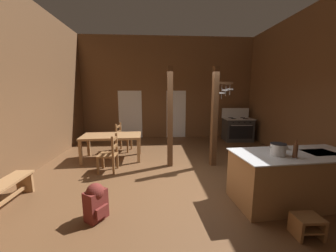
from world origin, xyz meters
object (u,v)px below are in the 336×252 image
object	(u,v)px
ladderback_chair_near_window	(110,154)
stockpot_on_counter	(278,149)
stove_range	(237,129)
dining_table	(112,138)
bench_along_left_wall	(4,191)
ladderback_chair_by_post	(123,138)
mixing_bowl_on_counter	(283,147)
step_stool	(307,225)
kitchen_island	(293,178)
backpack	(96,201)
bottle_tall_on_counter	(295,151)

from	to	relation	value
ladderback_chair_near_window	stockpot_on_counter	size ratio (longest dim) A/B	2.94
stove_range	dining_table	size ratio (longest dim) A/B	0.76
bench_along_left_wall	ladderback_chair_by_post	bearing A→B (deg)	65.33
dining_table	stove_range	bearing A→B (deg)	23.17
bench_along_left_wall	mixing_bowl_on_counter	world-z (taller)	mixing_bowl_on_counter
step_stool	dining_table	world-z (taller)	dining_table
kitchen_island	backpack	distance (m)	3.43
kitchen_island	bench_along_left_wall	size ratio (longest dim) A/B	1.88
kitchen_island	step_stool	xyz separation A→B (m)	(-0.39, -0.85, -0.28)
kitchen_island	stockpot_on_counter	distance (m)	0.70
ladderback_chair_near_window	backpack	xyz separation A→B (m)	(0.21, -1.93, -0.14)
bench_along_left_wall	bottle_tall_on_counter	distance (m)	4.99
ladderback_chair_by_post	ladderback_chair_near_window	bearing A→B (deg)	-90.96
ladderback_chair_by_post	stockpot_on_counter	bearing A→B (deg)	-47.75
ladderback_chair_near_window	stockpot_on_counter	world-z (taller)	stockpot_on_counter
ladderback_chair_near_window	ladderback_chair_by_post	bearing A→B (deg)	89.04
kitchen_island	dining_table	distance (m)	4.57
bench_along_left_wall	bottle_tall_on_counter	world-z (taller)	bottle_tall_on_counter
backpack	stockpot_on_counter	world-z (taller)	stockpot_on_counter
stove_range	ladderback_chair_by_post	world-z (taller)	stove_range
stove_range	step_stool	world-z (taller)	stove_range
bench_along_left_wall	step_stool	bearing A→B (deg)	-12.13
step_stool	ladderback_chair_by_post	xyz separation A→B (m)	(-3.21, 4.29, 0.27)
kitchen_island	stockpot_on_counter	world-z (taller)	stockpot_on_counter
stove_range	kitchen_island	bearing A→B (deg)	-101.35
stove_range	stockpot_on_counter	xyz separation A→B (m)	(-1.32, -4.67, 0.55)
step_stool	bench_along_left_wall	distance (m)	4.82
step_stool	ladderback_chair_by_post	size ratio (longest dim) A/B	0.39
ladderback_chair_near_window	backpack	distance (m)	1.95
step_stool	ladderback_chair_near_window	world-z (taller)	ladderback_chair_near_window
kitchen_island	ladderback_chair_near_window	distance (m)	3.99
bench_along_left_wall	backpack	distance (m)	1.74
stove_range	ladderback_chair_near_window	size ratio (longest dim) A/B	1.39
ladderback_chair_by_post	stockpot_on_counter	size ratio (longest dim) A/B	2.94
stove_range	bottle_tall_on_counter	distance (m)	4.96
dining_table	backpack	distance (m)	2.90
ladderback_chair_near_window	backpack	size ratio (longest dim) A/B	1.59
ladderback_chair_near_window	ladderback_chair_by_post	distance (m)	1.78
kitchen_island	bottle_tall_on_counter	distance (m)	0.65
dining_table	kitchen_island	bearing A→B (deg)	-34.48
ladderback_chair_by_post	bottle_tall_on_counter	bearing A→B (deg)	-46.97
stockpot_on_counter	bottle_tall_on_counter	xyz separation A→B (m)	(0.21, -0.13, 0.01)
dining_table	ladderback_chair_near_window	world-z (taller)	ladderback_chair_near_window
dining_table	ladderback_chair_by_post	xyz separation A→B (m)	(0.17, 0.85, -0.20)
ladderback_chair_by_post	bottle_tall_on_counter	xyz separation A→B (m)	(3.41, -3.65, 0.59)
step_stool	bottle_tall_on_counter	bearing A→B (deg)	72.55
bottle_tall_on_counter	ladderback_chair_by_post	bearing A→B (deg)	133.03
kitchen_island	bench_along_left_wall	bearing A→B (deg)	178.18
stove_range	backpack	distance (m)	6.52
backpack	bottle_tall_on_counter	size ratio (longest dim) A/B	2.00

